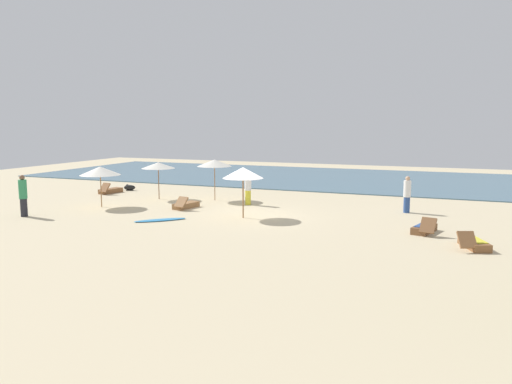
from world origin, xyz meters
TOP-DOWN VIEW (x-y plane):
  - ground_plane at (0.00, 0.00)m, footprint 60.00×60.00m
  - ocean_water at (0.00, 17.00)m, footprint 48.00×16.00m
  - umbrella_0 at (-6.81, 2.97)m, footprint 1.90×1.90m
  - umbrella_1 at (-8.08, -0.48)m, footprint 2.07×2.07m
  - umbrella_2 at (-0.10, -0.43)m, footprint 1.87×1.87m
  - umbrella_3 at (-3.68, 3.82)m, footprint 1.94×1.94m
  - lounger_0 at (-10.94, 3.89)m, footprint 0.85×1.75m
  - lounger_1 at (-3.86, 0.84)m, footprint 0.88×1.78m
  - lounger_2 at (7.88, -0.65)m, footprint 0.98×1.75m
  - lounger_3 at (9.64, -2.64)m, footprint 1.17×1.79m
  - person_0 at (6.76, 3.76)m, footprint 0.49×0.49m
  - person_1 at (-9.73, -3.96)m, footprint 0.48×0.48m
  - person_2 at (-1.32, 3.05)m, footprint 0.38×0.38m
  - dog at (-10.60, 5.38)m, footprint 0.79×0.63m
  - surfboard at (-3.27, -2.46)m, footprint 2.03×1.97m

SIDE VIEW (x-z plane):
  - ground_plane at x=0.00m, z-range 0.00..0.00m
  - ocean_water at x=0.00m, z-range 0.00..0.06m
  - surfboard at x=-3.27m, z-range 0.00..0.07m
  - lounger_1 at x=-3.86m, z-range -0.17..0.50m
  - lounger_0 at x=-10.94m, z-range -0.18..0.52m
  - lounger_3 at x=9.64m, z-range -0.17..0.52m
  - lounger_2 at x=7.88m, z-range -0.18..0.54m
  - dog at x=-10.60m, z-range 0.01..0.38m
  - person_0 at x=6.76m, z-range 0.01..1.79m
  - person_2 at x=-1.32m, z-range 0.01..1.80m
  - person_1 at x=-9.73m, z-range 0.01..1.97m
  - umbrella_1 at x=-8.08m, z-range 0.83..2.95m
  - umbrella_0 at x=-6.81m, z-range 0.88..2.98m
  - umbrella_2 at x=-0.10m, z-range 0.91..3.25m
  - umbrella_3 at x=-3.68m, z-range 0.95..3.25m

